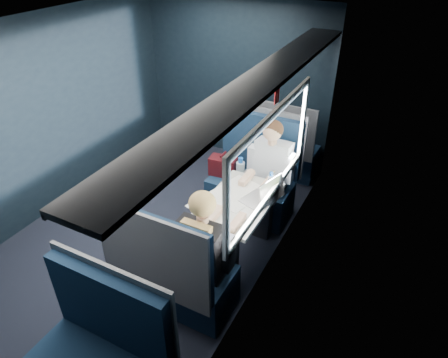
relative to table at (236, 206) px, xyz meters
The scene contains 12 objects.
ground 1.23m from the table, behind, with size 2.80×4.20×0.01m, color black.
room_shell 1.30m from the table, behind, with size 3.00×4.40×2.40m.
table is the anchor object (origin of this frame).
seat_bay_near 0.92m from the table, 102.80° to the left, with size 1.06×0.62×1.26m.
seat_bay_far 0.93m from the table, 101.78° to the right, with size 1.04×0.62×1.26m.
seat_row_front 1.82m from the table, 95.80° to the left, with size 1.04×0.51×1.16m.
man 0.70m from the table, 84.48° to the left, with size 0.53×0.56×1.32m.
woman 0.71m from the table, 84.55° to the right, with size 0.53×0.56×1.32m.
papers 0.09m from the table, 133.36° to the right, with size 0.55×0.79×0.01m, color white.
laptop 0.33m from the table, 23.17° to the left, with size 0.36×0.41×0.27m.
bottle_small 0.43m from the table, 52.41° to the left, with size 0.06×0.06×0.22m.
cup 0.52m from the table, 60.82° to the left, with size 0.07×0.07×0.08m, color white.
Camera 1 is at (2.42, -2.92, 3.07)m, focal length 32.00 mm.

